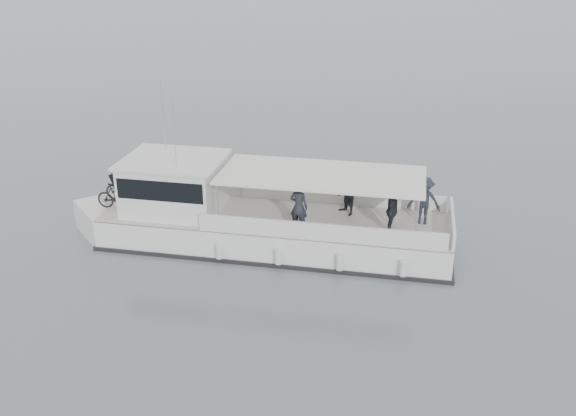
{
  "coord_description": "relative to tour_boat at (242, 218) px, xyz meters",
  "views": [
    {
      "loc": [
        4.77,
        -25.06,
        11.17
      ],
      "look_at": [
        3.41,
        -2.7,
        1.6
      ],
      "focal_mm": 40.0,
      "sensor_mm": 36.0,
      "label": 1
    }
  ],
  "objects": [
    {
      "name": "ground",
      "position": [
        -1.6,
        2.52,
        -1.04
      ],
      "size": [
        1400.0,
        1400.0,
        0.0
      ],
      "primitive_type": "plane",
      "color": "slate",
      "rests_on": "ground"
    },
    {
      "name": "tour_boat",
      "position": [
        0.0,
        0.0,
        0.0
      ],
      "size": [
        15.29,
        5.51,
        6.36
      ],
      "rotation": [
        0.0,
        0.0,
        -0.14
      ],
      "color": "white",
      "rests_on": "ground"
    }
  ]
}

